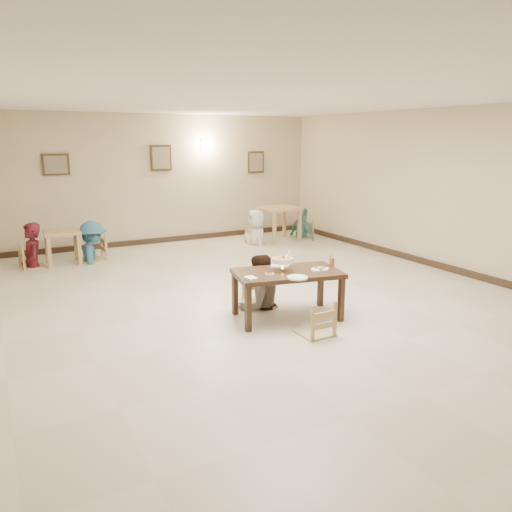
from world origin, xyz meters
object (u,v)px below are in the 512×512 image
bg_diner_b (91,221)px  bg_table_left (62,237)px  main_diner (259,255)px  bg_chair_ll (31,245)px  curry_warmer (283,260)px  bg_chair_lr (92,236)px  bg_diner_c (256,209)px  bg_table_right (280,213)px  bg_diner_d (303,207)px  chair_near (316,302)px  bg_diner_a (29,223)px  bg_chair_rl (256,226)px  bg_chair_rr (303,220)px  chair_far (258,272)px  drink_glass (332,261)px  main_table (287,277)px

bg_diner_b → bg_table_left: bearing=98.4°
main_diner → bg_chair_ll: main_diner is taller
bg_chair_ll → main_diner: bearing=-153.8°
curry_warmer → bg_chair_ll: 5.47m
bg_chair_lr → bg_diner_c: (3.74, -0.06, 0.30)m
bg_table_right → bg_diner_d: bearing=1.3°
chair_near → bg_diner_a: (-2.87, 5.40, 0.44)m
bg_chair_lr → bg_diner_d: size_ratio=0.67×
bg_chair_rl → bg_chair_rr: bearing=-81.0°
curry_warmer → bg_diner_c: 5.08m
bg_chair_lr → bg_diner_a: 1.19m
chair_far → bg_chair_rr: (3.46, 4.05, -0.06)m
bg_chair_ll → bg_diner_a: (0.00, 0.00, 0.43)m
chair_far → bg_diner_a: bearing=146.5°
bg_diner_a → bg_diner_c: 4.88m
drink_glass → bg_table_right: bearing=67.5°
bg_diner_b → bg_chair_lr: bearing=96.3°
chair_far → bg_diner_d: (3.46, 4.05, 0.27)m
chair_far → bg_chair_ll: chair_far is taller
chair_far → curry_warmer: size_ratio=3.20×
main_table → bg_chair_rr: (3.37, 4.73, -0.14)m
bg_chair_lr → bg_chair_rl: 3.74m
main_diner → bg_chair_ll: size_ratio=1.74×
bg_table_left → bg_chair_rl: 4.31m
bg_table_left → bg_diner_d: size_ratio=0.45×
main_table → drink_glass: size_ratio=11.07×
chair_far → drink_glass: bearing=-19.9°
drink_glass → bg_chair_rr: bg_chair_rr is taller
main_table → drink_glass: drink_glass is taller
main_diner → bg_table_left: bearing=-70.4°
bg_table_left → bg_chair_ll: bearing=-178.5°
chair_near → bg_diner_d: 6.39m
bg_table_left → main_table: bearing=-64.1°
curry_warmer → drink_glass: bearing=-5.8°
bg_chair_ll → bg_diner_b: bg_diner_b is taller
bg_chair_rr → bg_diner_b: bearing=-105.8°
bg_chair_ll → bg_diner_b: 1.20m
bg_chair_ll → bg_chair_rr: bearing=-97.6°
bg_chair_rl → bg_diner_c: size_ratio=0.53×
chair_near → main_diner: bearing=-85.7°
bg_diner_d → chair_near: bearing=142.3°
main_table → bg_diner_b: bg_diner_b is taller
bg_table_left → bg_chair_lr: bg_chair_lr is taller
chair_near → main_diner: (-0.11, 1.30, 0.35)m
bg_chair_lr → chair_far: bearing=20.0°
bg_diner_a → bg_diner_b: (1.14, 0.04, -0.06)m
bg_diner_b → chair_far: bearing=-151.8°
chair_near → bg_diner_c: bg_diner_c is taller
bg_chair_rr → bg_chair_rl: bearing=-103.6°
curry_warmer → bg_diner_d: size_ratio=0.20×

